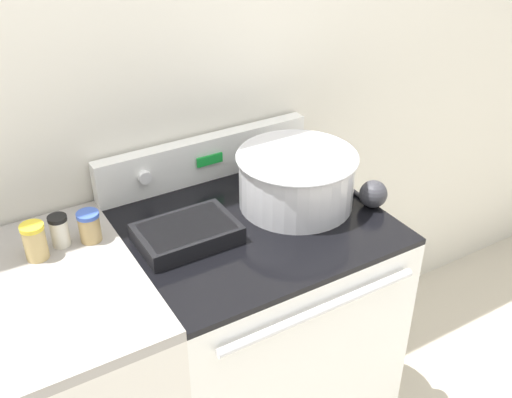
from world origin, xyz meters
TOP-DOWN VIEW (x-y plane):
  - kitchen_wall at (0.00, 0.69)m, footprint 8.00×0.05m
  - stove_range at (0.00, 0.33)m, footprint 0.74×0.69m
  - control_panel at (0.00, 0.63)m, footprint 0.74×0.07m
  - mixing_bowl at (0.16, 0.34)m, footprint 0.36×0.36m
  - casserole_dish at (-0.21, 0.33)m, footprint 0.27×0.18m
  - ladle at (0.35, 0.22)m, footprint 0.08×0.30m
  - spice_jar_blue_cap at (-0.44, 0.46)m, footprint 0.06×0.06m
  - spice_jar_black_cap at (-0.51, 0.48)m, footprint 0.05×0.05m
  - spice_jar_yellow_cap at (-0.58, 0.45)m, footprint 0.06×0.06m

SIDE VIEW (x-z plane):
  - stove_range at x=0.00m, z-range 0.00..0.91m
  - casserole_dish at x=-0.21m, z-range 0.91..0.96m
  - ladle at x=0.35m, z-range 0.90..0.99m
  - spice_jar_blue_cap at x=-0.44m, z-range 0.92..1.01m
  - spice_jar_black_cap at x=-0.51m, z-range 0.92..1.01m
  - spice_jar_yellow_cap at x=-0.58m, z-range 0.92..1.02m
  - control_panel at x=0.00m, z-range 0.91..1.05m
  - mixing_bowl at x=0.16m, z-range 0.92..1.08m
  - kitchen_wall at x=0.00m, z-range 0.00..2.50m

